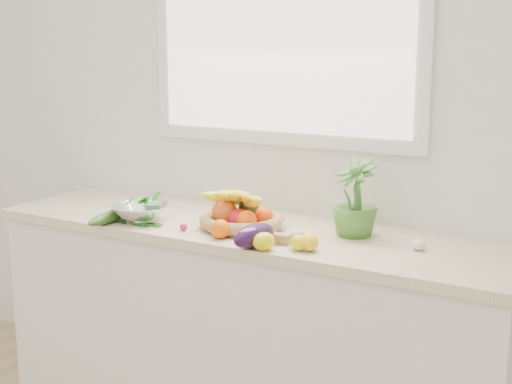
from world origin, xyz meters
The scene contains 20 objects.
back_wall centered at (0.00, 2.25, 1.35)m, with size 4.50×0.02×2.70m, color white.
counter_cabinet centered at (0.00, 1.95, 0.43)m, with size 2.20×0.58×0.86m, color silver.
countertop centered at (0.00, 1.95, 0.88)m, with size 2.24×0.62×0.04m, color beige.
window_frame centered at (0.00, 2.23, 1.75)m, with size 1.30×0.03×1.10m, color white.
window_pane centered at (0.00, 2.21, 1.75)m, with size 1.18×0.01×0.98m, color white.
orange_loose centered at (0.01, 1.73, 0.94)m, with size 0.07×0.07×0.07m, color #F36407.
lemon_a centered at (0.38, 1.75, 0.93)m, with size 0.07×0.08×0.07m, color yellow.
lemon_b centered at (0.24, 1.67, 0.93)m, with size 0.07×0.09×0.07m, color yellow.
lemon_c centered at (0.34, 1.74, 0.93)m, with size 0.06×0.07×0.06m, color yellow.
apple centered at (0.01, 1.87, 0.94)m, with size 0.09×0.09×0.09m, color red.
ginger centered at (0.22, 1.78, 0.92)m, with size 0.11×0.05×0.04m, color #AE7E57.
garlic_a centered at (0.14, 1.94, 0.92)m, with size 0.06×0.06×0.05m, color white.
garlic_b centered at (0.71, 1.96, 0.92)m, with size 0.05×0.05×0.04m, color white.
garlic_c centered at (0.27, 1.87, 0.92)m, with size 0.05×0.05×0.04m, color silver.
eggplant centered at (0.18, 1.69, 0.94)m, with size 0.08×0.22×0.09m, color #270E33.
cucumber centered at (-0.52, 1.70, 0.93)m, with size 0.05×0.28×0.05m, color #274F17.
radish centered at (-0.18, 1.75, 0.91)m, with size 0.03×0.03×0.03m, color #CA1943.
potted_herb centered at (0.43, 2.03, 1.04)m, with size 0.18×0.18×0.32m, color #437B2D.
fruit_basket centered at (0.00, 1.91, 0.95)m, with size 0.41×0.41×0.18m.
colander_with_spinach centered at (-0.42, 1.78, 0.96)m, with size 0.30×0.30×0.12m.
Camera 1 is at (1.46, -0.47, 1.62)m, focal length 50.00 mm.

